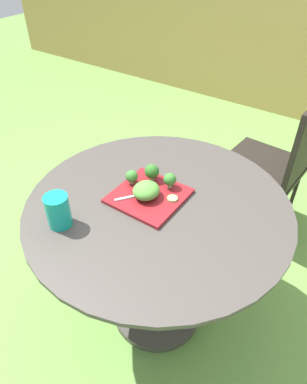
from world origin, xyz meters
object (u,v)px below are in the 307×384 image
(patio_chair, at_px, (281,158))
(drinking_glass, at_px, (58,212))
(fork, at_px, (138,195))
(salad_plate, at_px, (149,196))

(patio_chair, xyz_separation_m, drinking_glass, (-0.44, -1.20, 0.26))
(patio_chair, height_order, fork, patio_chair)
(patio_chair, bearing_deg, fork, -107.43)
(salad_plate, xyz_separation_m, fork, (-0.03, -0.03, 0.01))
(patio_chair, relative_size, fork, 6.71)
(salad_plate, bearing_deg, drinking_glass, -119.87)
(salad_plate, bearing_deg, patio_chair, 73.69)
(patio_chair, distance_m, fork, 1.01)
(fork, bearing_deg, salad_plate, 46.44)
(drinking_glass, relative_size, fork, 0.92)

